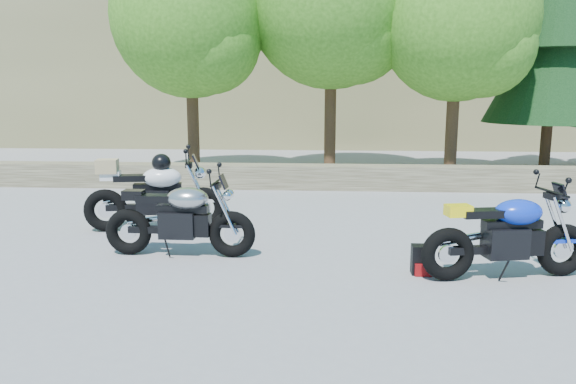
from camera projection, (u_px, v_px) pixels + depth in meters
The scene contains 10 objects.
ground at pixel (265, 271), 6.52m from camera, with size 90.00×90.00×0.00m, color gray.
stone_wall at pixel (292, 177), 11.87m from camera, with size 22.00×0.55×0.50m, color brown.
tree_decid_left at pixel (194, 21), 13.02m from camera, with size 3.67×3.67×5.62m.
tree_decid_mid at pixel (336, 4), 13.12m from camera, with size 4.08×4.08×6.24m.
tree_decid_right at pixel (463, 24), 12.45m from camera, with size 3.54×3.54×5.41m.
conifer_near at pixel (556, 21), 13.50m from camera, with size 3.17×3.17×7.06m.
silver_bike at pixel (180, 219), 7.03m from camera, with size 1.92×0.61×0.97m.
white_bike at pixel (154, 193), 8.30m from camera, with size 2.06×0.69×1.15m.
blue_bike at pixel (508, 236), 6.19m from camera, with size 1.94×0.66×0.98m.
backpack at pixel (422, 260), 6.38m from camera, with size 0.25×0.21×0.34m.
Camera 1 is at (0.67, -6.21, 2.08)m, focal length 35.00 mm.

